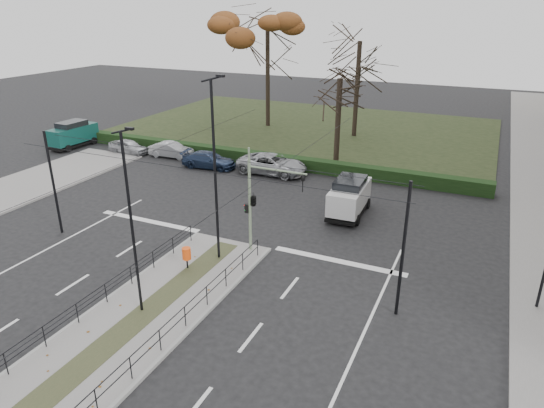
{
  "coord_description": "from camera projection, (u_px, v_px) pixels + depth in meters",
  "views": [
    {
      "loc": [
        12.02,
        -15.96,
        12.14
      ],
      "look_at": [
        1.85,
        6.23,
        2.16
      ],
      "focal_mm": 32.0,
      "sensor_mm": 36.0,
      "label": 1
    }
  ],
  "objects": [
    {
      "name": "bare_tree_near",
      "position": [
        340.0,
        85.0,
        37.72
      ],
      "size": [
        5.01,
        5.01,
        9.12
      ],
      "color": "black",
      "rests_on": "park"
    },
    {
      "name": "catenary",
      "position": [
        195.0,
        207.0,
        22.73
      ],
      "size": [
        20.0,
        34.0,
        6.0
      ],
      "color": "black",
      "rests_on": "ground"
    },
    {
      "name": "streetlamp_median_near",
      "position": [
        132.0,
        224.0,
        19.11
      ],
      "size": [
        0.66,
        0.14,
        7.96
      ],
      "color": "black",
      "rests_on": "median_island"
    },
    {
      "name": "parked_car_fourth",
      "position": [
        272.0,
        164.0,
        37.66
      ],
      "size": [
        5.5,
        2.55,
        1.53
      ],
      "primitive_type": "imported",
      "rotation": [
        0.0,
        0.0,
        1.57
      ],
      "color": "#9B9EA3",
      "rests_on": "ground"
    },
    {
      "name": "litter_bin",
      "position": [
        187.0,
        254.0,
        23.65
      ],
      "size": [
        0.43,
        0.43,
        1.11
      ],
      "color": "black",
      "rests_on": "median_island"
    },
    {
      "name": "ground",
      "position": [
        181.0,
        286.0,
        22.66
      ],
      "size": [
        140.0,
        140.0,
        0.0
      ],
      "primitive_type": "plane",
      "color": "black",
      "rests_on": "ground"
    },
    {
      "name": "rust_tree",
      "position": [
        268.0,
        31.0,
        49.11
      ],
      "size": [
        9.86,
        9.86,
        12.79
      ],
      "color": "black",
      "rests_on": "park"
    },
    {
      "name": "median_railing",
      "position": [
        143.0,
        296.0,
        20.1
      ],
      "size": [
        4.14,
        13.24,
        0.92
      ],
      "color": "black",
      "rests_on": "median_island"
    },
    {
      "name": "park",
      "position": [
        306.0,
        128.0,
        51.88
      ],
      "size": [
        38.0,
        26.0,
        0.1
      ],
      "primitive_type": "cube",
      "color": "black",
      "rests_on": "ground"
    },
    {
      "name": "median_island",
      "position": [
        147.0,
        313.0,
        20.53
      ],
      "size": [
        4.4,
        15.0,
        0.14
      ],
      "primitive_type": "cube",
      "color": "slate",
      "rests_on": "ground"
    },
    {
      "name": "white_van",
      "position": [
        349.0,
        196.0,
        30.07
      ],
      "size": [
        2.15,
        4.45,
        2.36
      ],
      "color": "silver",
      "rests_on": "ground"
    },
    {
      "name": "streetlamp_median_far",
      "position": [
        215.0,
        171.0,
        23.2
      ],
      "size": [
        0.77,
        0.16,
        9.22
      ],
      "color": "black",
      "rests_on": "median_island"
    },
    {
      "name": "traffic_light",
      "position": [
        255.0,
        199.0,
        24.64
      ],
      "size": [
        3.4,
        1.96,
        5.0
      ],
      "color": "gray",
      "rests_on": "median_island"
    },
    {
      "name": "hedge",
      "position": [
        248.0,
        157.0,
        40.43
      ],
      "size": [
        38.0,
        1.0,
        1.0
      ],
      "primitive_type": "cube",
      "color": "black",
      "rests_on": "ground"
    },
    {
      "name": "parked_car_second",
      "position": [
        171.0,
        150.0,
        41.8
      ],
      "size": [
        4.02,
        1.63,
        1.3
      ],
      "primitive_type": "imported",
      "rotation": [
        0.0,
        0.0,
        1.64
      ],
      "color": "#9B9EA3",
      "rests_on": "ground"
    },
    {
      "name": "green_van",
      "position": [
        73.0,
        134.0,
        44.64
      ],
      "size": [
        2.07,
        4.78,
        2.4
      ],
      "color": "#0D3D36",
      "rests_on": "ground"
    },
    {
      "name": "parked_car_first",
      "position": [
        128.0,
        147.0,
        42.83
      ],
      "size": [
        3.8,
        1.64,
        1.28
      ],
      "primitive_type": "imported",
      "rotation": [
        0.0,
        0.0,
        1.53
      ],
      "color": "#9B9EA3",
      "rests_on": "ground"
    },
    {
      "name": "parked_car_third",
      "position": [
        209.0,
        160.0,
        39.07
      ],
      "size": [
        4.59,
        2.23,
        1.29
      ],
      "primitive_type": "imported",
      "rotation": [
        0.0,
        0.0,
        1.67
      ],
      "color": "#1F2D49",
      "rests_on": "ground"
    },
    {
      "name": "bare_tree_center",
      "position": [
        360.0,
        48.0,
        45.53
      ],
      "size": [
        6.85,
        6.85,
        12.0
      ],
      "color": "black",
      "rests_on": "park"
    }
  ]
}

